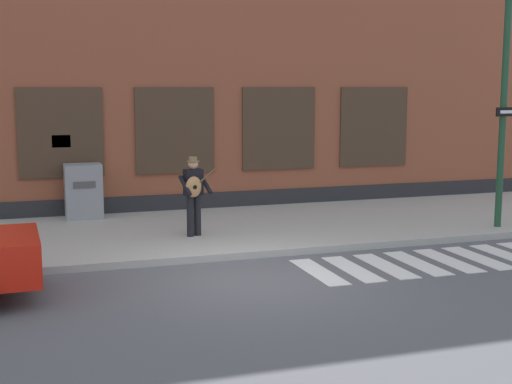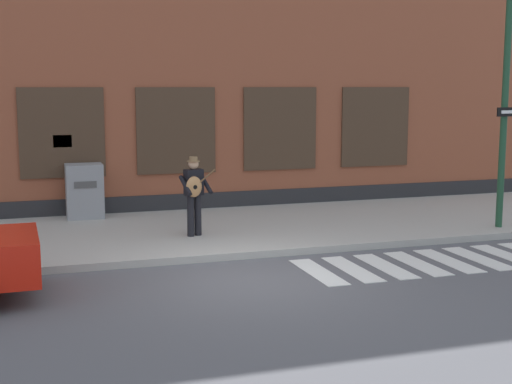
{
  "view_description": "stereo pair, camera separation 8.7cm",
  "coord_description": "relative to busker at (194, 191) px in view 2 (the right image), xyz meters",
  "views": [
    {
      "loc": [
        -3.7,
        -11.37,
        3.31
      ],
      "look_at": [
        0.59,
        1.68,
        1.26
      ],
      "focal_mm": 50.0,
      "sensor_mm": 36.0,
      "label": 1
    },
    {
      "loc": [
        -3.62,
        -11.4,
        3.31
      ],
      "look_at": [
        0.59,
        1.68,
        1.26
      ],
      "focal_mm": 50.0,
      "sensor_mm": 36.0,
      "label": 2
    }
  ],
  "objects": [
    {
      "name": "ground_plane",
      "position": [
        0.31,
        -3.16,
        -1.11
      ],
      "size": [
        160.0,
        160.0,
        0.0
      ],
      "primitive_type": "plane",
      "color": "#56565B"
    },
    {
      "name": "sidewalk",
      "position": [
        0.31,
        0.79,
        -1.04
      ],
      "size": [
        28.0,
        5.13,
        0.14
      ],
      "color": "#ADAAA3",
      "rests_on": "ground"
    },
    {
      "name": "building_backdrop",
      "position": [
        0.31,
        5.35,
        3.42
      ],
      "size": [
        28.0,
        4.06,
        9.08
      ],
      "color": "brown",
      "rests_on": "ground"
    },
    {
      "name": "crosswalk",
      "position": [
        4.24,
        -3.07,
        -1.1
      ],
      "size": [
        5.78,
        1.9,
        0.01
      ],
      "color": "silver",
      "rests_on": "ground"
    },
    {
      "name": "busker",
      "position": [
        0.0,
        0.0,
        0.0
      ],
      "size": [
        0.77,
        0.62,
        1.69
      ],
      "color": "black",
      "rests_on": "sidewalk"
    },
    {
      "name": "utility_box",
      "position": [
        -2.05,
        2.9,
        -0.31
      ],
      "size": [
        0.87,
        0.69,
        1.31
      ],
      "color": "gray",
      "rests_on": "sidewalk"
    }
  ]
}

